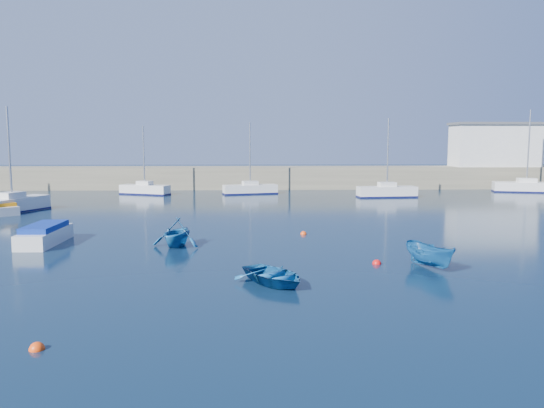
{
  "coord_description": "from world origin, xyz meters",
  "views": [
    {
      "loc": [
        0.95,
        -17.65,
        5.75
      ],
      "look_at": [
        2.04,
        16.82,
        1.6
      ],
      "focal_mm": 35.0,
      "sensor_mm": 36.0,
      "label": 1
    }
  ],
  "objects_px": {
    "dinghy_center": "(274,275)",
    "dinghy_left": "(177,232)",
    "sailboat_6": "(250,189)",
    "sailboat_5": "(145,189)",
    "dinghy_right": "(430,255)",
    "sailboat_3": "(12,204)",
    "sailboat_7": "(387,191)",
    "motorboat_1": "(45,235)",
    "motorboat_2": "(0,208)",
    "harbor_office": "(495,146)",
    "sailboat_8": "(526,187)"
  },
  "relations": [
    {
      "from": "dinghy_center",
      "to": "dinghy_left",
      "type": "height_order",
      "value": "dinghy_left"
    },
    {
      "from": "sailboat_6",
      "to": "dinghy_center",
      "type": "height_order",
      "value": "sailboat_6"
    },
    {
      "from": "sailboat_5",
      "to": "dinghy_center",
      "type": "distance_m",
      "value": 38.11
    },
    {
      "from": "dinghy_left",
      "to": "dinghy_right",
      "type": "bearing_deg",
      "value": -9.76
    },
    {
      "from": "sailboat_3",
      "to": "sailboat_7",
      "type": "bearing_deg",
      "value": 41.41
    },
    {
      "from": "motorboat_1",
      "to": "motorboat_2",
      "type": "bearing_deg",
      "value": 124.01
    },
    {
      "from": "harbor_office",
      "to": "sailboat_8",
      "type": "bearing_deg",
      "value": -77.21
    },
    {
      "from": "dinghy_center",
      "to": "dinghy_left",
      "type": "bearing_deg",
      "value": 88.97
    },
    {
      "from": "sailboat_3",
      "to": "sailboat_8",
      "type": "relative_size",
      "value": 0.92
    },
    {
      "from": "sailboat_5",
      "to": "dinghy_left",
      "type": "xyz_separation_m",
      "value": [
        7.53,
        -28.24,
        0.21
      ]
    },
    {
      "from": "dinghy_left",
      "to": "sailboat_5",
      "type": "bearing_deg",
      "value": 118.6
    },
    {
      "from": "motorboat_1",
      "to": "dinghy_right",
      "type": "distance_m",
      "value": 20.64
    },
    {
      "from": "motorboat_1",
      "to": "dinghy_center",
      "type": "xyz_separation_m",
      "value": [
        12.49,
        -8.72,
        -0.18
      ]
    },
    {
      "from": "sailboat_8",
      "to": "sailboat_7",
      "type": "bearing_deg",
      "value": 120.68
    },
    {
      "from": "sailboat_3",
      "to": "sailboat_5",
      "type": "relative_size",
      "value": 1.16
    },
    {
      "from": "sailboat_6",
      "to": "sailboat_7",
      "type": "relative_size",
      "value": 0.96
    },
    {
      "from": "dinghy_left",
      "to": "dinghy_right",
      "type": "distance_m",
      "value": 13.28
    },
    {
      "from": "sailboat_5",
      "to": "dinghy_left",
      "type": "height_order",
      "value": "sailboat_5"
    },
    {
      "from": "sailboat_5",
      "to": "dinghy_center",
      "type": "relative_size",
      "value": 2.18
    },
    {
      "from": "sailboat_5",
      "to": "motorboat_1",
      "type": "bearing_deg",
      "value": -159.05
    },
    {
      "from": "sailboat_5",
      "to": "motorboat_1",
      "type": "distance_m",
      "value": 27.26
    },
    {
      "from": "motorboat_1",
      "to": "sailboat_5",
      "type": "bearing_deg",
      "value": 90.58
    },
    {
      "from": "harbor_office",
      "to": "sailboat_5",
      "type": "distance_m",
      "value": 41.68
    },
    {
      "from": "dinghy_center",
      "to": "dinghy_right",
      "type": "height_order",
      "value": "dinghy_right"
    },
    {
      "from": "harbor_office",
      "to": "motorboat_2",
      "type": "height_order",
      "value": "harbor_office"
    },
    {
      "from": "sailboat_6",
      "to": "dinghy_center",
      "type": "relative_size",
      "value": 2.29
    },
    {
      "from": "sailboat_3",
      "to": "sailboat_7",
      "type": "relative_size",
      "value": 1.06
    },
    {
      "from": "sailboat_7",
      "to": "sailboat_8",
      "type": "xyz_separation_m",
      "value": [
        16.92,
        4.81,
        0.01
      ]
    },
    {
      "from": "dinghy_right",
      "to": "harbor_office",
      "type": "bearing_deg",
      "value": 39.78
    },
    {
      "from": "harbor_office",
      "to": "motorboat_1",
      "type": "relative_size",
      "value": 2.19
    },
    {
      "from": "sailboat_7",
      "to": "sailboat_5",
      "type": "bearing_deg",
      "value": 76.38
    },
    {
      "from": "motorboat_1",
      "to": "dinghy_center",
      "type": "relative_size",
      "value": 1.37
    },
    {
      "from": "dinghy_center",
      "to": "dinghy_right",
      "type": "bearing_deg",
      "value": -15.02
    },
    {
      "from": "sailboat_3",
      "to": "sailboat_6",
      "type": "height_order",
      "value": "sailboat_3"
    },
    {
      "from": "motorboat_2",
      "to": "dinghy_left",
      "type": "relative_size",
      "value": 1.52
    },
    {
      "from": "sailboat_5",
      "to": "dinghy_left",
      "type": "distance_m",
      "value": 29.23
    },
    {
      "from": "sailboat_8",
      "to": "dinghy_left",
      "type": "xyz_separation_m",
      "value": [
        -34.6,
        -29.53,
        0.16
      ]
    },
    {
      "from": "harbor_office",
      "to": "motorboat_2",
      "type": "xyz_separation_m",
      "value": [
        -49.22,
        -21.45,
        -4.66
      ]
    },
    {
      "from": "sailboat_3",
      "to": "motorboat_1",
      "type": "distance_m",
      "value": 15.36
    },
    {
      "from": "sailboat_8",
      "to": "motorboat_1",
      "type": "distance_m",
      "value": 50.85
    },
    {
      "from": "sailboat_7",
      "to": "dinghy_left",
      "type": "xyz_separation_m",
      "value": [
        -17.68,
        -24.72,
        0.17
      ]
    },
    {
      "from": "motorboat_2",
      "to": "dinghy_right",
      "type": "xyz_separation_m",
      "value": [
        28.08,
        -18.95,
        0.13
      ]
    },
    {
      "from": "sailboat_3",
      "to": "sailboat_5",
      "type": "height_order",
      "value": "sailboat_3"
    },
    {
      "from": "sailboat_5",
      "to": "dinghy_right",
      "type": "xyz_separation_m",
      "value": [
        19.72,
        -33.52,
        0.0
      ]
    },
    {
      "from": "sailboat_7",
      "to": "dinghy_center",
      "type": "xyz_separation_m",
      "value": [
        -12.67,
        -32.46,
        -0.26
      ]
    },
    {
      "from": "sailboat_6",
      "to": "dinghy_left",
      "type": "relative_size",
      "value": 2.58
    },
    {
      "from": "sailboat_8",
      "to": "dinghy_right",
      "type": "xyz_separation_m",
      "value": [
        -22.42,
        -34.81,
        -0.04
      ]
    },
    {
      "from": "sailboat_5",
      "to": "motorboat_1",
      "type": "height_order",
      "value": "sailboat_5"
    },
    {
      "from": "sailboat_6",
      "to": "dinghy_left",
      "type": "height_order",
      "value": "sailboat_6"
    },
    {
      "from": "sailboat_3",
      "to": "motorboat_2",
      "type": "distance_m",
      "value": 0.92
    }
  ]
}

